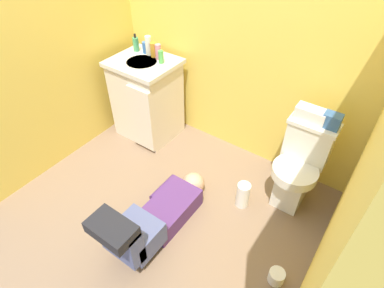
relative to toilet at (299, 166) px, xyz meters
The scene contains 18 objects.
ground_plane 1.11m from the toilet, 141.08° to the right, with size 2.86×2.92×0.04m, color #80654F.
wall_back 1.21m from the toilet, 156.85° to the left, with size 2.52×0.08×2.40m, color #E7C54E.
wall_left 2.29m from the toilet, 162.12° to the right, with size 0.08×1.92×2.40m, color #E7C54E.
wall_right 1.13m from the toilet, 58.12° to the right, with size 0.08×1.92×2.40m, color #E7C54E.
toilet is the anchor object (origin of this frame).
vanity_cabinet 1.58m from the toilet, behind, with size 0.60×0.53×0.82m.
faucet 1.67m from the toilet, behind, with size 0.02×0.02×0.10m, color silver.
person_plumber 1.21m from the toilet, 127.38° to the right, with size 0.39×1.06×0.52m.
tissue_box 0.44m from the toilet, 116.43° to the left, with size 0.22×0.11×0.10m, color silver.
toiletry_bag 0.46m from the toilet, 40.77° to the left, with size 0.12×0.09×0.11m, color #33598C.
soap_dispenser 1.85m from the toilet, behind, with size 0.06×0.06×0.17m.
bottle_blue 1.75m from the toilet, behind, with size 0.06×0.06×0.11m, color #3A6CBA.
bottle_white 1.71m from the toilet, behind, with size 0.06×0.06×0.18m, color white.
bottle_amber 1.64m from the toilet, behind, with size 0.06×0.06×0.13m, color gold.
bottle_pink 1.58m from the toilet, behind, with size 0.05×0.05×0.14m, color pink.
bottle_green 1.51m from the toilet, behind, with size 0.05×0.05×0.12m, color #4BA54C.
paper_towel_roll 0.50m from the toilet, 133.20° to the right, with size 0.11×0.11×0.24m, color white.
toilet_paper_roll 0.86m from the toilet, 74.86° to the right, with size 0.11×0.11×0.10m, color white.
Camera 1 is at (1.14, -1.28, 2.15)m, focal length 29.55 mm.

